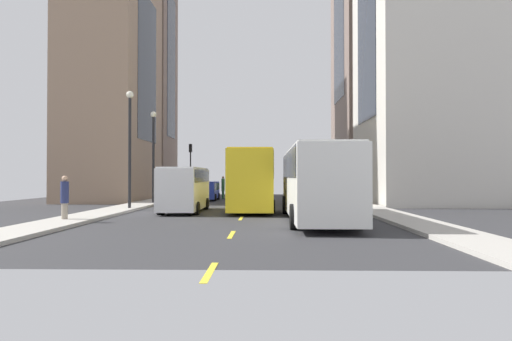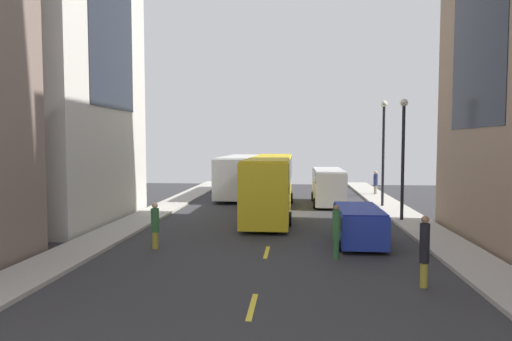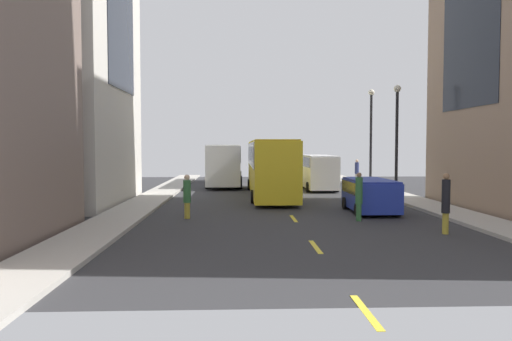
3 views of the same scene
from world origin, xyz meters
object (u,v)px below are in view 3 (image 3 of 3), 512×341
at_px(pedestrian_walking_far, 359,195).
at_px(pedestrian_crossing_near, 357,170).
at_px(streetcar_yellow, 269,163).
at_px(pedestrian_crossing_mid, 446,201).
at_px(city_bus_white, 225,161).
at_px(delivery_van_white, 318,169).
at_px(pedestrian_waiting_curb, 187,195).
at_px(car_blue_0, 370,193).

relative_size(pedestrian_walking_far, pedestrian_crossing_near, 1.07).
distance_m(streetcar_yellow, pedestrian_crossing_near, 12.78).
bearing_deg(pedestrian_crossing_mid, city_bus_white, -24.44).
bearing_deg(pedestrian_crossing_near, pedestrian_crossing_mid, -176.13).
distance_m(delivery_van_white, pedestrian_crossing_mid, 18.23).
relative_size(streetcar_yellow, pedestrian_waiting_curb, 7.32).
bearing_deg(pedestrian_crossing_mid, delivery_van_white, -40.10).
distance_m(car_blue_0, pedestrian_crossing_mid, 5.90).
relative_size(streetcar_yellow, delivery_van_white, 2.38).
relative_size(pedestrian_walking_far, pedestrian_crossing_mid, 0.94).
distance_m(delivery_van_white, pedestrian_crossing_near, 7.24).
bearing_deg(city_bus_white, car_blue_0, -66.27).
bearing_deg(pedestrian_waiting_curb, pedestrian_walking_far, 135.40).
bearing_deg(delivery_van_white, pedestrian_crossing_near, 52.87).
bearing_deg(streetcar_yellow, car_blue_0, -62.74).
xyz_separation_m(city_bus_white, pedestrian_crossing_near, (11.42, 1.06, -0.82)).
height_order(car_blue_0, pedestrian_crossing_mid, pedestrian_crossing_mid).
xyz_separation_m(city_bus_white, car_blue_0, (7.51, -17.09, -1.05)).
bearing_deg(car_blue_0, delivery_van_white, 92.11).
bearing_deg(pedestrian_crossing_near, car_blue_0, 178.21).
height_order(pedestrian_waiting_curb, pedestrian_crossing_near, pedestrian_crossing_near).
distance_m(streetcar_yellow, delivery_van_white, 5.57).
distance_m(pedestrian_walking_far, pedestrian_crossing_mid, 3.97).
height_order(delivery_van_white, pedestrian_crossing_mid, delivery_van_white).
bearing_deg(car_blue_0, pedestrian_waiting_curb, -169.36).
bearing_deg(streetcar_yellow, delivery_van_white, 45.32).
bearing_deg(pedestrian_crossing_mid, streetcar_yellow, -23.99).
relative_size(streetcar_yellow, pedestrian_crossing_near, 7.37).
height_order(pedestrian_crossing_near, pedestrian_crossing_mid, pedestrian_crossing_mid).
bearing_deg(pedestrian_walking_far, pedestrian_crossing_mid, 60.17).
bearing_deg(delivery_van_white, pedestrian_walking_far, -92.92).
height_order(car_blue_0, pedestrian_crossing_near, pedestrian_crossing_near).
distance_m(streetcar_yellow, pedestrian_waiting_curb, 11.02).
xyz_separation_m(pedestrian_crossing_near, pedestrian_crossing_mid, (-2.73, -23.92, 0.02)).
bearing_deg(delivery_van_white, pedestrian_crossing_mid, -84.84).
relative_size(pedestrian_crossing_near, pedestrian_crossing_mid, 0.87).
height_order(city_bus_white, streetcar_yellow, streetcar_yellow).
distance_m(city_bus_white, pedestrian_walking_far, 20.70).
distance_m(pedestrian_crossing_near, pedestrian_crossing_mid, 24.07).
height_order(city_bus_white, car_blue_0, city_bus_white).
bearing_deg(city_bus_white, pedestrian_waiting_curb, -93.60).
height_order(delivery_van_white, car_blue_0, delivery_van_white).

